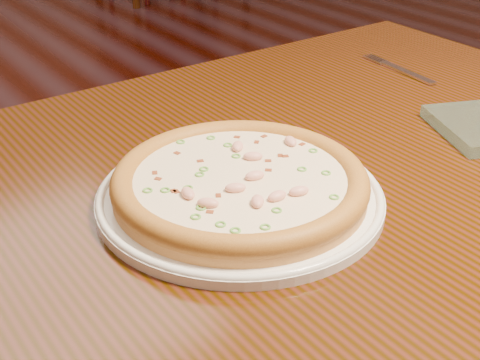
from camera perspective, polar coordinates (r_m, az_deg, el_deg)
hero_table at (r=0.95m, az=4.17°, el=-3.55°), size 1.20×0.80×0.75m
plate at (r=0.80m, az=-0.00°, el=-1.33°), size 0.34×0.34×0.02m
pizza at (r=0.79m, az=0.01°, el=-0.19°), size 0.31×0.31×0.03m
fork at (r=1.25m, az=13.57°, el=9.13°), size 0.03×0.18×0.00m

